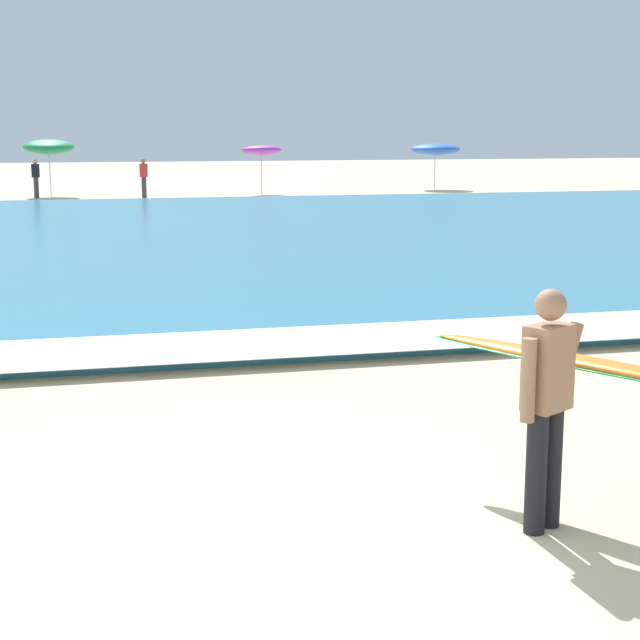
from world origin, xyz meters
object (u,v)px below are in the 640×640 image
(beachgoer_near_row_left, at_px, (144,177))
(beach_umbrella_1, at_px, (49,147))
(beach_umbrella_2, at_px, (261,150))
(surfer_with_board, at_px, (567,382))
(beachgoer_near_row_mid, at_px, (36,177))
(beach_umbrella_3, at_px, (435,149))

(beachgoer_near_row_left, bearing_deg, beach_umbrella_1, 153.34)
(beach_umbrella_2, bearing_deg, beach_umbrella_1, 174.52)
(surfer_with_board, xyz_separation_m, beachgoer_near_row_left, (-0.28, 35.73, -0.19))
(beachgoer_near_row_mid, bearing_deg, beach_umbrella_1, 65.16)
(surfer_with_board, bearing_deg, beach_umbrella_1, 96.05)
(surfer_with_board, bearing_deg, beach_umbrella_2, 82.58)
(beach_umbrella_1, distance_m, beach_umbrella_2, 8.81)
(beachgoer_near_row_left, xyz_separation_m, beachgoer_near_row_mid, (-4.25, 0.67, 0.00))
(surfer_with_board, relative_size, beachgoer_near_row_mid, 1.65)
(beach_umbrella_2, xyz_separation_m, beachgoer_near_row_left, (-5.07, -1.02, -1.02))
(beachgoer_near_row_left, distance_m, beachgoer_near_row_mid, 4.31)
(beach_umbrella_3, bearing_deg, beachgoer_near_row_left, -169.54)
(beach_umbrella_2, bearing_deg, beachgoer_near_row_mid, -177.86)
(surfer_with_board, xyz_separation_m, beach_umbrella_1, (-3.98, 37.58, 0.99))
(beach_umbrella_2, bearing_deg, beachgoer_near_row_left, -168.64)
(surfer_with_board, height_order, beachgoer_near_row_left, surfer_with_board)
(beach_umbrella_1, bearing_deg, beachgoer_near_row_mid, -114.84)
(surfer_with_board, height_order, beach_umbrella_3, beach_umbrella_3)
(beachgoer_near_row_mid, bearing_deg, surfer_with_board, -82.90)
(beach_umbrella_1, distance_m, beachgoer_near_row_mid, 1.77)
(surfer_with_board, height_order, beach_umbrella_2, beach_umbrella_2)
(beach_umbrella_3, bearing_deg, beachgoer_near_row_mid, -174.14)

